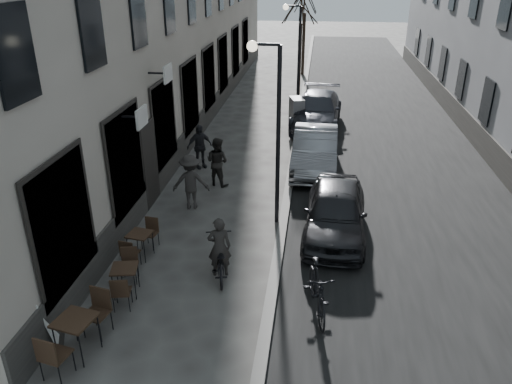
% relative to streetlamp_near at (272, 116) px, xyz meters
% --- Properties ---
extents(ground, '(120.00, 120.00, 0.00)m').
position_rel_streetlamp_near_xyz_m(ground, '(0.17, -6.00, -3.16)').
color(ground, '#3D3A37').
rests_on(ground, ground).
extents(road, '(7.30, 60.00, 0.00)m').
position_rel_streetlamp_near_xyz_m(road, '(4.02, 10.00, -3.16)').
color(road, black).
rests_on(road, ground).
extents(kerb, '(0.25, 60.00, 0.12)m').
position_rel_streetlamp_near_xyz_m(kerb, '(0.37, 10.00, -3.10)').
color(kerb, '#66635F').
rests_on(kerb, ground).
extents(streetlamp_near, '(0.90, 0.28, 5.09)m').
position_rel_streetlamp_near_xyz_m(streetlamp_near, '(0.00, 0.00, 0.00)').
color(streetlamp_near, black).
rests_on(streetlamp_near, ground).
extents(streetlamp_far, '(0.90, 0.28, 5.09)m').
position_rel_streetlamp_near_xyz_m(streetlamp_far, '(0.00, 12.00, 0.00)').
color(streetlamp_far, black).
rests_on(streetlamp_far, ground).
extents(tree_near, '(2.40, 2.40, 5.70)m').
position_rel_streetlamp_near_xyz_m(tree_near, '(0.07, 15.00, 1.50)').
color(tree_near, black).
rests_on(tree_near, ground).
extents(tree_far, '(2.40, 2.40, 5.70)m').
position_rel_streetlamp_near_xyz_m(tree_far, '(0.07, 21.00, 1.50)').
color(tree_far, black).
rests_on(tree_far, ground).
extents(bistro_set_a, '(0.80, 1.72, 0.98)m').
position_rel_streetlamp_near_xyz_m(bistro_set_a, '(-3.12, -5.84, -2.65)').
color(bistro_set_a, black).
rests_on(bistro_set_a, ground).
extents(bistro_set_b, '(0.67, 1.44, 0.82)m').
position_rel_streetlamp_near_xyz_m(bistro_set_b, '(-2.91, -3.88, -2.74)').
color(bistro_set_b, black).
rests_on(bistro_set_b, ground).
extents(bistro_set_c, '(0.64, 1.41, 0.81)m').
position_rel_streetlamp_near_xyz_m(bistro_set_c, '(-3.10, -2.32, -2.75)').
color(bistro_set_c, black).
rests_on(bistro_set_c, ground).
extents(sign_board, '(0.59, 0.70, 1.08)m').
position_rel_streetlamp_near_xyz_m(sign_board, '(-3.84, -5.52, -2.72)').
color(sign_board, black).
rests_on(sign_board, ground).
extents(utility_cabinet, '(0.76, 1.05, 1.41)m').
position_rel_streetlamp_near_xyz_m(utility_cabinet, '(0.27, 8.96, -2.46)').
color(utility_cabinet, slate).
rests_on(utility_cabinet, ground).
extents(bicycle, '(0.99, 1.87, 0.93)m').
position_rel_streetlamp_near_xyz_m(bicycle, '(-0.95, -2.85, -2.69)').
color(bicycle, black).
rests_on(bicycle, ground).
extents(cyclist_rider, '(0.62, 0.48, 1.53)m').
position_rel_streetlamp_near_xyz_m(cyclist_rider, '(-0.95, -2.85, -2.40)').
color(cyclist_rider, black).
rests_on(cyclist_rider, ground).
extents(pedestrian_near, '(0.99, 0.89, 1.66)m').
position_rel_streetlamp_near_xyz_m(pedestrian_near, '(-2.03, 2.41, -2.33)').
color(pedestrian_near, black).
rests_on(pedestrian_near, ground).
extents(pedestrian_mid, '(1.20, 0.80, 1.72)m').
position_rel_streetlamp_near_xyz_m(pedestrian_mid, '(-2.48, 0.58, -2.30)').
color(pedestrian_mid, '#2C2927').
rests_on(pedestrian_mid, ground).
extents(pedestrian_far, '(1.00, 0.89, 1.63)m').
position_rel_streetlamp_near_xyz_m(pedestrian_far, '(-2.97, 3.85, -2.35)').
color(pedestrian_far, black).
rests_on(pedestrian_far, ground).
extents(car_near, '(1.86, 4.17, 1.39)m').
position_rel_streetlamp_near_xyz_m(car_near, '(1.82, -0.51, -2.46)').
color(car_near, black).
rests_on(car_near, ground).
extents(car_mid, '(1.61, 4.45, 1.46)m').
position_rel_streetlamp_near_xyz_m(car_mid, '(1.17, 4.25, -2.43)').
color(car_mid, gray).
rests_on(car_mid, ground).
extents(car_far, '(2.47, 5.24, 1.48)m').
position_rel_streetlamp_near_xyz_m(car_far, '(1.17, 9.51, -2.42)').
color(car_far, '#303139').
rests_on(car_far, ground).
extents(moped, '(0.87, 1.96, 1.14)m').
position_rel_streetlamp_near_xyz_m(moped, '(1.37, -4.00, -2.59)').
color(moped, black).
rests_on(moped, ground).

